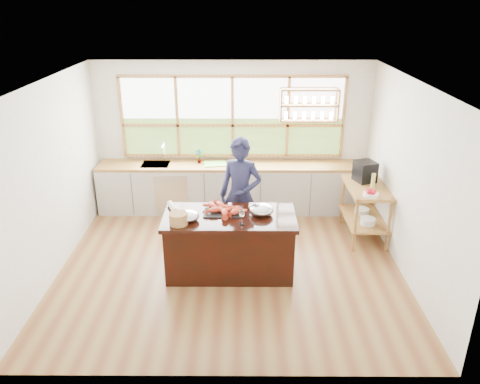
{
  "coord_description": "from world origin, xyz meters",
  "views": [
    {
      "loc": [
        0.18,
        -6.06,
        3.75
      ],
      "look_at": [
        0.14,
        0.15,
        1.11
      ],
      "focal_mm": 35.0,
      "sensor_mm": 36.0,
      "label": 1
    }
  ],
  "objects_px": {
    "wicker_basket": "(178,219)",
    "island": "(230,244)",
    "cook": "(241,195)",
    "espresso_machine": "(365,171)"
  },
  "relations": [
    {
      "from": "island",
      "to": "cook",
      "type": "relative_size",
      "value": 1.02
    },
    {
      "from": "espresso_machine",
      "to": "cook",
      "type": "bearing_deg",
      "value": 178.02
    },
    {
      "from": "cook",
      "to": "espresso_machine",
      "type": "relative_size",
      "value": 5.36
    },
    {
      "from": "wicker_basket",
      "to": "island",
      "type": "bearing_deg",
      "value": 21.15
    },
    {
      "from": "island",
      "to": "wicker_basket",
      "type": "distance_m",
      "value": 0.9
    },
    {
      "from": "espresso_machine",
      "to": "island",
      "type": "bearing_deg",
      "value": -167.89
    },
    {
      "from": "cook",
      "to": "island",
      "type": "bearing_deg",
      "value": -85.12
    },
    {
      "from": "island",
      "to": "wicker_basket",
      "type": "xyz_separation_m",
      "value": [
        -0.68,
        -0.26,
        0.53
      ]
    },
    {
      "from": "island",
      "to": "espresso_machine",
      "type": "xyz_separation_m",
      "value": [
        2.19,
        1.33,
        0.62
      ]
    },
    {
      "from": "cook",
      "to": "wicker_basket",
      "type": "distance_m",
      "value": 1.27
    }
  ]
}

